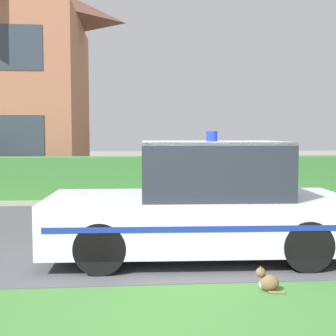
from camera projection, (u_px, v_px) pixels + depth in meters
The scene contains 6 objects.
ground_plane at pixel (156, 319), 4.26m from camera, with size 80.00×80.00×0.00m, color gray.
road_strip at pixel (143, 230), 8.12m from camera, with size 28.00×5.89×0.01m, color #4C4C51.
lawn_verge at pixel (158, 331), 4.00m from camera, with size 28.00×2.39×0.01m, color #3D7533.
garden_hedge at pixel (164, 177), 12.48m from camera, with size 14.44×0.86×1.07m, color #3D7F38.
police_car at pixel (202, 204), 6.35m from camera, with size 4.10×1.86×1.71m.
cat at pixel (267, 281), 5.01m from camera, with size 0.28×0.22×0.27m.
Camera 1 is at (-0.24, -4.14, 1.69)m, focal length 50.00 mm.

